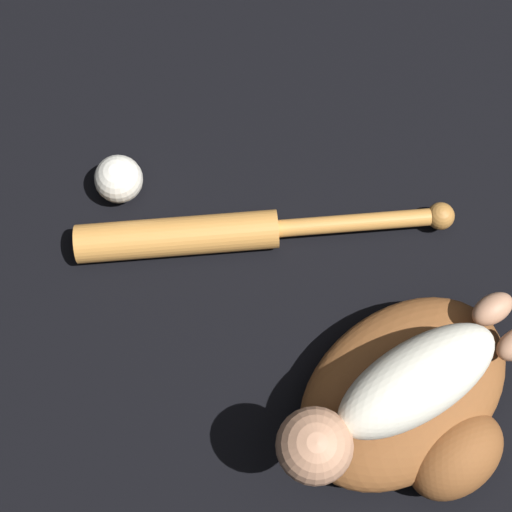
# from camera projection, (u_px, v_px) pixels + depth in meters

# --- Properties ---
(ground_plane) EXTENTS (6.00, 6.00, 0.00)m
(ground_plane) POSITION_uv_depth(u_px,v_px,m) (409.00, 404.00, 1.17)
(ground_plane) COLOR black
(baseball_glove) EXTENTS (0.36, 0.32, 0.10)m
(baseball_glove) POSITION_uv_depth(u_px,v_px,m) (411.00, 403.00, 1.12)
(baseball_glove) COLOR brown
(baseball_glove) RESTS_ON ground
(baby_figure) EXTENTS (0.35, 0.23, 0.10)m
(baby_figure) POSITION_uv_depth(u_px,v_px,m) (394.00, 395.00, 1.02)
(baby_figure) COLOR silver
(baby_figure) RESTS_ON baseball_glove
(baseball_bat) EXTENTS (0.35, 0.45, 0.06)m
(baseball_bat) POSITION_uv_depth(u_px,v_px,m) (217.00, 233.00, 1.21)
(baseball_bat) COLOR #C6843D
(baseball_bat) RESTS_ON ground
(baseball) EXTENTS (0.07, 0.07, 0.07)m
(baseball) POSITION_uv_depth(u_px,v_px,m) (119.00, 179.00, 1.22)
(baseball) COLOR silver
(baseball) RESTS_ON ground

